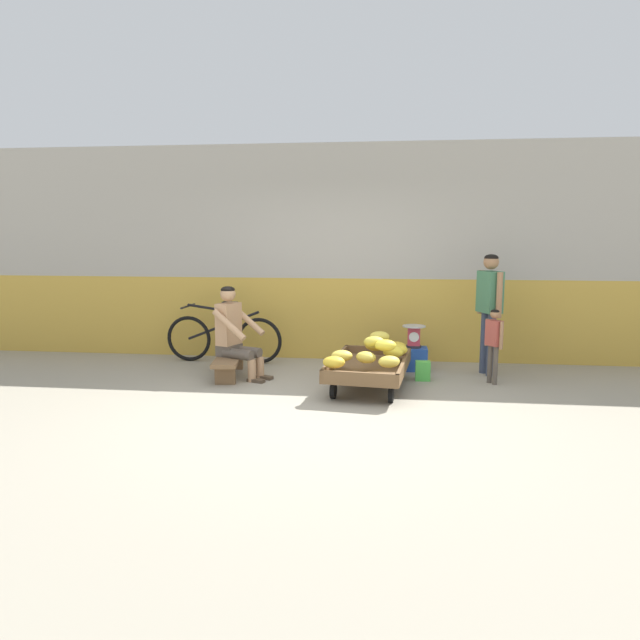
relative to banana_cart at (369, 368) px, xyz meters
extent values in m
plane|color=gray|center=(-0.52, -0.96, -0.24)|extent=(80.00, 80.00, 0.00)
cube|color=gold|center=(-0.52, 1.68, 0.34)|extent=(16.00, 0.30, 1.16)
cube|color=#A8A399|center=(-0.52, 1.68, 1.85)|extent=(16.00, 0.30, 1.85)
cube|color=brown|center=(0.00, 0.00, -0.01)|extent=(1.00, 1.53, 0.05)
cube|color=brown|center=(-0.40, 0.05, 0.07)|extent=(0.21, 1.43, 0.10)
cube|color=brown|center=(0.40, -0.05, 0.07)|extent=(0.21, 1.43, 0.10)
cube|color=brown|center=(0.08, 0.70, 0.07)|extent=(0.84, 0.14, 0.10)
cube|color=brown|center=(-0.08, -0.70, 0.07)|extent=(0.84, 0.14, 0.10)
cylinder|color=black|center=(-0.25, 0.54, -0.15)|extent=(0.07, 0.18, 0.18)
cylinder|color=black|center=(0.37, 0.46, -0.15)|extent=(0.07, 0.18, 0.18)
cylinder|color=black|center=(-0.37, -0.46, -0.15)|extent=(0.07, 0.18, 0.18)
cylinder|color=black|center=(0.25, -0.54, -0.15)|extent=(0.07, 0.18, 0.18)
ellipsoid|color=gold|center=(0.31, 0.37, 0.18)|extent=(0.25, 0.20, 0.13)
ellipsoid|color=yellow|center=(0.23, -0.45, 0.18)|extent=(0.29, 0.26, 0.13)
ellipsoid|color=gold|center=(0.05, 0.43, 0.18)|extent=(0.25, 0.19, 0.13)
ellipsoid|color=yellow|center=(-0.30, -0.21, 0.18)|extent=(0.27, 0.22, 0.13)
ellipsoid|color=gold|center=(0.32, 0.23, 0.18)|extent=(0.28, 0.24, 0.13)
ellipsoid|color=yellow|center=(-0.03, -0.26, 0.18)|extent=(0.30, 0.28, 0.13)
ellipsoid|color=gold|center=(-0.36, -0.55, 0.18)|extent=(0.25, 0.19, 0.13)
ellipsoid|color=yellow|center=(0.28, 0.06, 0.18)|extent=(0.25, 0.19, 0.13)
ellipsoid|color=gold|center=(0.05, -0.05, 0.32)|extent=(0.27, 0.22, 0.13)
ellipsoid|color=yellow|center=(0.11, 0.36, 0.31)|extent=(0.25, 0.20, 0.13)
ellipsoid|color=yellow|center=(0.19, -0.19, 0.31)|extent=(0.27, 0.23, 0.13)
cube|color=brown|center=(-1.77, 0.37, 0.00)|extent=(0.44, 1.13, 0.05)
cube|color=brown|center=(-1.82, 0.75, -0.13)|extent=(0.25, 0.11, 0.22)
cube|color=brown|center=(-1.72, -0.01, -0.13)|extent=(0.25, 0.11, 0.22)
cylinder|color=tan|center=(-1.36, 0.31, -0.11)|extent=(0.10, 0.10, 0.27)
cube|color=#4C3D2D|center=(-1.31, 0.29, -0.22)|extent=(0.24, 0.16, 0.04)
cylinder|color=brown|center=(-1.55, 0.38, 0.08)|extent=(0.42, 0.27, 0.13)
cylinder|color=tan|center=(-1.43, 0.14, -0.11)|extent=(0.10, 0.10, 0.27)
cube|color=#4C3D2D|center=(-1.37, 0.12, -0.22)|extent=(0.24, 0.16, 0.04)
cylinder|color=brown|center=(-1.61, 0.22, 0.08)|extent=(0.42, 0.27, 0.13)
cube|color=brown|center=(-1.77, 0.37, 0.10)|extent=(0.31, 0.34, 0.14)
cube|color=tan|center=(-1.77, 0.37, 0.43)|extent=(0.28, 0.36, 0.52)
cylinder|color=tan|center=(-1.54, 0.50, 0.46)|extent=(0.46, 0.24, 0.36)
cylinder|color=tan|center=(-1.69, 0.13, 0.46)|extent=(0.46, 0.24, 0.36)
sphere|color=tan|center=(-1.77, 0.37, 0.80)|extent=(0.19, 0.19, 0.19)
ellipsoid|color=black|center=(-1.77, 0.37, 0.86)|extent=(0.17, 0.17, 0.09)
cube|color=#234CA8|center=(0.55, 0.99, -0.09)|extent=(0.36, 0.28, 0.30)
cylinder|color=#28282D|center=(0.55, 0.99, 0.07)|extent=(0.20, 0.20, 0.03)
cube|color=#C6384C|center=(0.55, 0.99, 0.21)|extent=(0.16, 0.10, 0.24)
cylinder|color=white|center=(0.55, 0.94, 0.21)|extent=(0.13, 0.01, 0.13)
cylinder|color=#B2B5BA|center=(0.55, 0.99, 0.34)|extent=(0.30, 0.30, 0.01)
torus|color=black|center=(-2.57, 1.17, 0.08)|extent=(0.64, 0.08, 0.64)
torus|color=black|center=(-1.55, 1.12, 0.08)|extent=(0.64, 0.08, 0.64)
cylinder|color=black|center=(-2.06, 1.15, 0.28)|extent=(1.03, 0.08, 0.43)
cylinder|color=black|center=(-1.96, 1.14, 0.32)|extent=(0.04, 0.04, 0.48)
cylinder|color=black|center=(-2.27, 1.16, 0.52)|extent=(0.62, 0.06, 0.12)
cube|color=black|center=(-1.96, 1.14, 0.59)|extent=(0.20, 0.11, 0.05)
cylinder|color=black|center=(-2.57, 1.17, 0.54)|extent=(0.05, 0.48, 0.03)
cylinder|color=#38425B|center=(1.50, 0.79, 0.16)|extent=(0.10, 0.10, 0.80)
cylinder|color=#38425B|center=(1.44, 0.93, 0.16)|extent=(0.10, 0.10, 0.80)
cube|color=#427A56|center=(1.47, 0.86, 0.82)|extent=(0.31, 0.37, 0.52)
cylinder|color=#9E704C|center=(1.55, 0.67, 0.80)|extent=(0.07, 0.07, 0.56)
cylinder|color=#9E704C|center=(1.39, 1.05, 0.80)|extent=(0.07, 0.07, 0.56)
sphere|color=#9E704C|center=(1.47, 0.86, 1.19)|extent=(0.19, 0.19, 0.19)
ellipsoid|color=black|center=(1.47, 0.86, 1.25)|extent=(0.17, 0.17, 0.09)
cylinder|color=brown|center=(1.49, 0.35, -0.01)|extent=(0.06, 0.06, 0.47)
cylinder|color=brown|center=(1.44, 0.43, -0.01)|extent=(0.06, 0.06, 0.47)
cube|color=#B24C42|center=(1.46, 0.39, 0.38)|extent=(0.20, 0.22, 0.30)
cylinder|color=#9E704C|center=(1.53, 0.29, 0.37)|extent=(0.04, 0.04, 0.33)
cylinder|color=#9E704C|center=(1.40, 0.50, 0.37)|extent=(0.04, 0.04, 0.33)
sphere|color=#9E704C|center=(1.46, 0.39, 0.60)|extent=(0.11, 0.11, 0.11)
ellipsoid|color=black|center=(1.46, 0.39, 0.64)|extent=(0.10, 0.10, 0.05)
cube|color=green|center=(0.64, 0.45, -0.12)|extent=(0.18, 0.12, 0.24)
camera|label=1|loc=(0.21, -6.58, 1.56)|focal=32.55mm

